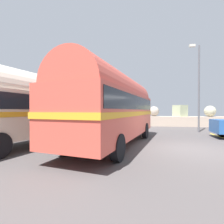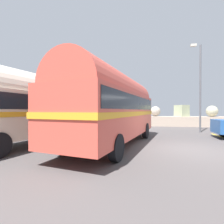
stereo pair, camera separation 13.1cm
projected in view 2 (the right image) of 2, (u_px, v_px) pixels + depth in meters
ground at (188, 149)px, 7.67m from camera, size 32.00×26.00×0.02m
breakwater at (160, 119)px, 19.30m from camera, size 31.36×2.37×2.44m
vintage_coach at (114, 105)px, 8.63m from camera, size 4.18×8.90×3.70m
second_coach at (34, 105)px, 8.97m from camera, size 4.40×8.91×3.70m
lamp_post at (199, 84)px, 13.52m from camera, size 0.90×0.47×7.05m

